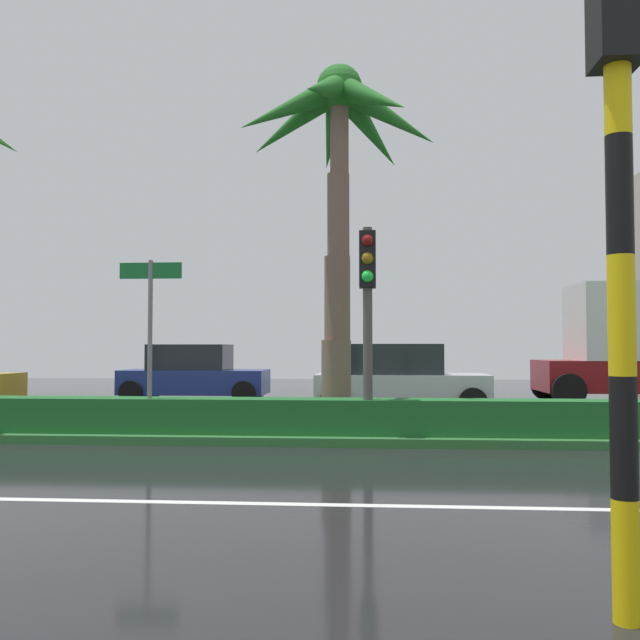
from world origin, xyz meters
TOP-DOWN VIEW (x-y plane):
  - ground_plane at (0.00, 9.00)m, footprint 90.00×42.00m
  - median_strip at (0.00, 8.00)m, footprint 85.50×4.00m
  - median_hedge at (0.00, 6.60)m, footprint 76.50×0.70m
  - palm_tree_centre_left at (3.97, 8.06)m, footprint 4.11×4.16m
  - traffic_signal_median_right at (4.55, 6.39)m, footprint 0.28×0.43m
  - street_name_sign at (0.78, 6.42)m, footprint 1.10×0.08m
  - traffic_signal_foreground at (6.11, -0.87)m, footprint 0.28×0.43m
  - car_in_traffic_second at (-0.73, 15.03)m, footprint 4.30×2.02m
  - car_in_traffic_third at (5.30, 12.21)m, footprint 4.30×2.02m

SIDE VIEW (x-z plane):
  - ground_plane at x=0.00m, z-range -0.10..0.00m
  - median_strip at x=0.00m, z-range 0.00..0.15m
  - median_hedge at x=0.00m, z-range 0.15..0.75m
  - car_in_traffic_second at x=-0.73m, z-range -0.03..1.69m
  - car_in_traffic_third at x=5.30m, z-range -0.03..1.69m
  - street_name_sign at x=0.78m, z-range 0.58..3.58m
  - traffic_signal_median_right at x=4.55m, z-range 0.82..4.34m
  - traffic_signal_foreground at x=6.11m, z-range 0.81..5.20m
  - palm_tree_centre_left at x=3.97m, z-range 2.05..9.10m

